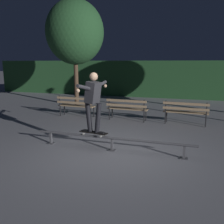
# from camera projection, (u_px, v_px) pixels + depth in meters

# --- Properties ---
(ground_plane) EXTENTS (90.00, 90.00, 0.00)m
(ground_plane) POSITION_uv_depth(u_px,v_px,m) (111.00, 152.00, 6.36)
(ground_plane) COLOR gray
(hedge_backdrop) EXTENTS (24.00, 1.20, 2.34)m
(hedge_backdrop) POSITION_uv_depth(u_px,v_px,m) (162.00, 79.00, 16.04)
(hedge_backdrop) COLOR #234C28
(hedge_backdrop) RESTS_ON ground
(grind_rail) EXTENTS (4.25, 0.18, 0.36)m
(grind_rail) POSITION_uv_depth(u_px,v_px,m) (112.00, 140.00, 6.40)
(grind_rail) COLOR #47474C
(grind_rail) RESTS_ON ground
(skateboard) EXTENTS (0.80, 0.32, 0.09)m
(skateboard) POSITION_uv_depth(u_px,v_px,m) (94.00, 133.00, 6.52)
(skateboard) COLOR black
(skateboard) RESTS_ON grind_rail
(skateboarder) EXTENTS (0.63, 1.39, 1.56)m
(skateboarder) POSITION_uv_depth(u_px,v_px,m) (93.00, 97.00, 6.33)
(skateboarder) COLOR black
(skateboarder) RESTS_ON skateboard
(park_bench_leftmost) EXTENTS (1.62, 0.49, 0.88)m
(park_bench_leftmost) POSITION_uv_depth(u_px,v_px,m) (76.00, 104.00, 10.27)
(park_bench_leftmost) COLOR black
(park_bench_leftmost) RESTS_ON ground
(park_bench_left_center) EXTENTS (1.62, 0.49, 0.88)m
(park_bench_left_center) POSITION_uv_depth(u_px,v_px,m) (127.00, 107.00, 9.61)
(park_bench_left_center) COLOR black
(park_bench_left_center) RESTS_ON ground
(park_bench_right_center) EXTENTS (1.62, 0.49, 0.88)m
(park_bench_right_center) POSITION_uv_depth(u_px,v_px,m) (186.00, 110.00, 8.95)
(park_bench_right_center) COLOR black
(park_bench_right_center) RESTS_ON ground
(tree_far_left) EXTENTS (2.88, 2.88, 5.29)m
(tree_far_left) POSITION_uv_depth(u_px,v_px,m) (75.00, 32.00, 12.26)
(tree_far_left) COLOR #4C3828
(tree_far_left) RESTS_ON ground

